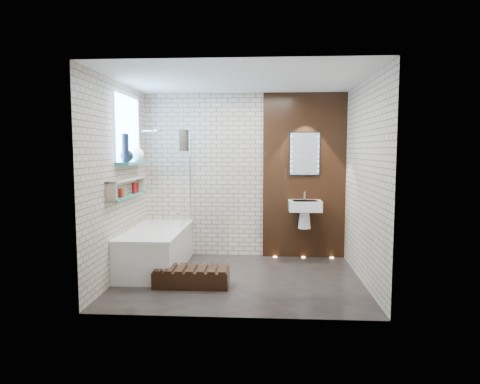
# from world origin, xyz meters

# --- Properties ---
(ground) EXTENTS (3.20, 3.20, 0.00)m
(ground) POSITION_xyz_m (0.00, 0.00, 0.00)
(ground) COLOR black
(ground) RESTS_ON ground
(room_shell) EXTENTS (3.24, 3.20, 2.60)m
(room_shell) POSITION_xyz_m (0.00, 0.00, 1.30)
(room_shell) COLOR #BDAD96
(room_shell) RESTS_ON ground
(walnut_panel) EXTENTS (1.30, 0.06, 2.60)m
(walnut_panel) POSITION_xyz_m (0.95, 1.27, 1.30)
(walnut_panel) COLOR black
(walnut_panel) RESTS_ON ground
(clerestory_window) EXTENTS (0.18, 1.00, 0.94)m
(clerestory_window) POSITION_xyz_m (-1.57, 0.35, 1.90)
(clerestory_window) COLOR #7FADE0
(clerestory_window) RESTS_ON room_shell
(display_niche) EXTENTS (0.14, 1.30, 0.26)m
(display_niche) POSITION_xyz_m (-1.53, 0.15, 1.20)
(display_niche) COLOR #238072
(display_niche) RESTS_ON room_shell
(bathtub) EXTENTS (0.79, 1.74, 0.70)m
(bathtub) POSITION_xyz_m (-1.22, 0.45, 0.29)
(bathtub) COLOR white
(bathtub) RESTS_ON ground
(bath_screen) EXTENTS (0.01, 0.78, 1.40)m
(bath_screen) POSITION_xyz_m (-0.87, 0.89, 1.28)
(bath_screen) COLOR white
(bath_screen) RESTS_ON bathtub
(towel) EXTENTS (0.09, 0.24, 0.32)m
(towel) POSITION_xyz_m (-0.87, 0.79, 1.85)
(towel) COLOR black
(towel) RESTS_ON bath_screen
(shower_head) EXTENTS (0.18, 0.18, 0.02)m
(shower_head) POSITION_xyz_m (-1.30, 0.95, 2.00)
(shower_head) COLOR silver
(shower_head) RESTS_ON room_shell
(washbasin) EXTENTS (0.50, 0.36, 0.58)m
(washbasin) POSITION_xyz_m (0.95, 1.07, 0.79)
(washbasin) COLOR white
(washbasin) RESTS_ON walnut_panel
(led_mirror) EXTENTS (0.50, 0.02, 0.70)m
(led_mirror) POSITION_xyz_m (0.95, 1.23, 1.65)
(led_mirror) COLOR black
(led_mirror) RESTS_ON walnut_panel
(walnut_step) EXTENTS (0.94, 0.43, 0.21)m
(walnut_step) POSITION_xyz_m (-0.58, -0.30, 0.10)
(walnut_step) COLOR black
(walnut_step) RESTS_ON ground
(niche_bottles) EXTENTS (0.06, 0.79, 0.15)m
(niche_bottles) POSITION_xyz_m (-1.53, 0.25, 1.17)
(niche_bottles) COLOR maroon
(niche_bottles) RESTS_ON display_niche
(sill_vases) EXTENTS (0.18, 0.65, 0.37)m
(sill_vases) POSITION_xyz_m (-1.50, 0.27, 1.66)
(sill_vases) COLOR #131D35
(sill_vases) RESTS_ON clerestory_window
(floor_uplights) EXTENTS (0.96, 0.06, 0.01)m
(floor_uplights) POSITION_xyz_m (0.95, 1.20, 0.01)
(floor_uplights) COLOR #FFD899
(floor_uplights) RESTS_ON ground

